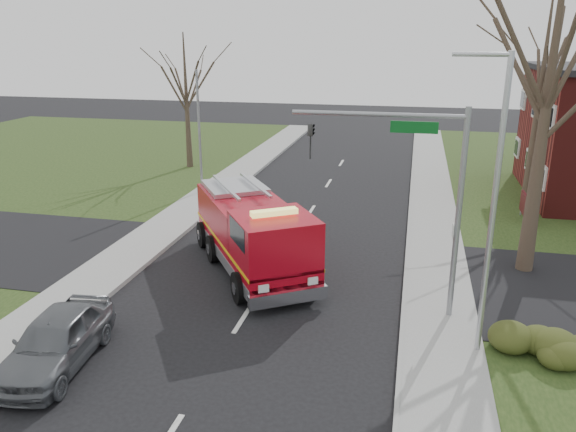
# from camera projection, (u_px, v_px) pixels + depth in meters

# --- Properties ---
(ground) EXTENTS (120.00, 120.00, 0.00)m
(ground) POSITION_uv_depth(u_px,v_px,m) (243.00, 318.00, 18.18)
(ground) COLOR black
(ground) RESTS_ON ground
(sidewalk_right) EXTENTS (2.40, 80.00, 0.15)m
(sidewalk_right) POSITION_uv_depth(u_px,v_px,m) (440.00, 338.00, 16.85)
(sidewalk_right) COLOR gray
(sidewalk_right) RESTS_ON ground
(sidewalk_left) EXTENTS (2.40, 80.00, 0.15)m
(sidewalk_left) POSITION_uv_depth(u_px,v_px,m) (72.00, 298.00, 19.47)
(sidewalk_left) COLOR gray
(sidewalk_left) RESTS_ON ground
(health_center_sign) EXTENTS (0.12, 2.00, 1.40)m
(health_center_sign) POSITION_uv_depth(u_px,v_px,m) (525.00, 205.00, 27.31)
(health_center_sign) COLOR #4D1216
(health_center_sign) RESTS_ON ground
(hedge_corner) EXTENTS (2.80, 2.00, 0.90)m
(hedge_corner) POSITION_uv_depth(u_px,v_px,m) (550.00, 352.00, 15.18)
(hedge_corner) COLOR #304017
(hedge_corner) RESTS_ON lawn_right
(bare_tree_near) EXTENTS (6.00, 6.00, 12.00)m
(bare_tree_near) POSITION_uv_depth(u_px,v_px,m) (551.00, 76.00, 19.49)
(bare_tree_near) COLOR #32251D
(bare_tree_near) RESTS_ON ground
(bare_tree_far) EXTENTS (5.25, 5.25, 10.50)m
(bare_tree_far) POSITION_uv_depth(u_px,v_px,m) (542.00, 84.00, 27.81)
(bare_tree_far) COLOR #32251D
(bare_tree_far) RESTS_ON ground
(bare_tree_left) EXTENTS (4.50, 4.50, 9.00)m
(bare_tree_left) POSITION_uv_depth(u_px,v_px,m) (186.00, 86.00, 37.16)
(bare_tree_left) COLOR #32251D
(bare_tree_left) RESTS_ON ground
(traffic_signal_mast) EXTENTS (5.29, 0.18, 6.80)m
(traffic_signal_mast) POSITION_uv_depth(u_px,v_px,m) (418.00, 175.00, 17.04)
(traffic_signal_mast) COLOR gray
(traffic_signal_mast) RESTS_ON ground
(streetlight_pole) EXTENTS (1.48, 0.16, 8.40)m
(streetlight_pole) POSITION_uv_depth(u_px,v_px,m) (492.00, 202.00, 14.82)
(streetlight_pole) COLOR #B7BABF
(streetlight_pole) RESTS_ON ground
(utility_pole_far) EXTENTS (0.14, 0.14, 7.00)m
(utility_pole_far) POSITION_uv_depth(u_px,v_px,m) (199.00, 134.00, 31.54)
(utility_pole_far) COLOR gray
(utility_pole_far) RESTS_ON ground
(fire_engine) EXTENTS (6.53, 8.03, 3.17)m
(fire_engine) POSITION_uv_depth(u_px,v_px,m) (253.00, 235.00, 21.58)
(fire_engine) COLOR #A80715
(fire_engine) RESTS_ON ground
(parked_car_maroon) EXTENTS (2.28, 4.68, 1.54)m
(parked_car_maroon) POSITION_uv_depth(u_px,v_px,m) (56.00, 340.00, 15.38)
(parked_car_maroon) COLOR #575A5E
(parked_car_maroon) RESTS_ON ground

